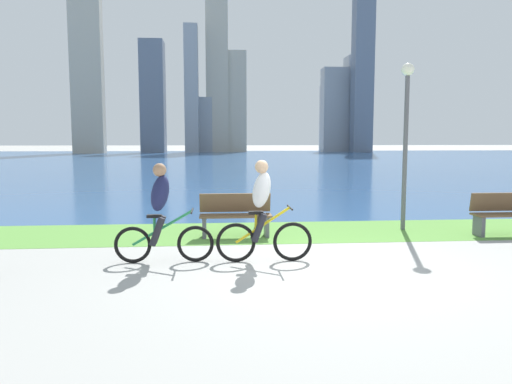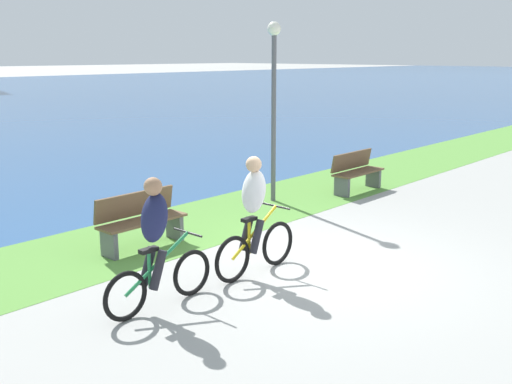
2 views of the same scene
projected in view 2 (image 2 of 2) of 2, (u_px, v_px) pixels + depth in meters
ground_plane at (322, 264)px, 8.81m from camera, size 300.00×300.00×0.00m
grass_strip_bayside at (187, 225)px, 10.81m from camera, size 120.00×2.51×0.01m
cyclist_lead at (254, 217)px, 8.25m from camera, size 1.61×0.52×1.70m
cyclist_trailing at (156, 244)px, 7.11m from camera, size 1.64×0.52×1.65m
bench_near_path at (356, 172)px, 13.42m from camera, size 1.50×0.47×0.90m
bench_far_along_path at (141, 220)px, 9.50m from camera, size 1.50×0.47×0.90m
lamppost_tall at (274, 85)px, 12.09m from camera, size 0.28×0.28×3.69m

